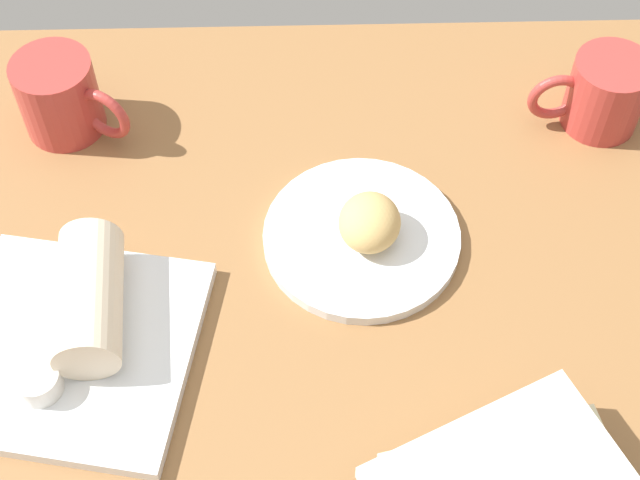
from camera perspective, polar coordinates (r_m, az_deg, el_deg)
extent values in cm
cube|color=olive|center=(100.16, -4.13, -5.43)|extent=(110.00, 90.00, 4.00)
cylinder|color=white|center=(103.26, 2.53, 0.17)|extent=(21.62, 21.62, 1.40)
ellipsoid|color=tan|center=(100.43, 3.02, 1.07)|extent=(7.64, 8.32, 5.13)
cube|color=white|center=(98.74, -14.64, -6.37)|extent=(27.87, 27.87, 1.60)
cylinder|color=silver|center=(95.32, -16.68, -8.24)|extent=(4.45, 4.45, 2.68)
cylinder|color=#D45F2E|center=(94.43, -16.82, -7.95)|extent=(3.65, 3.65, 0.40)
cylinder|color=beige|center=(96.78, -13.77, -3.19)|extent=(7.87, 15.47, 6.67)
cylinder|color=#B23833|center=(115.29, -15.54, 8.40)|extent=(9.41, 9.41, 9.78)
cylinder|color=olive|center=(112.38, -16.02, 9.91)|extent=(7.72, 7.72, 0.40)
torus|color=#B23833|center=(111.99, -12.97, 7.45)|extent=(6.79, 4.42, 7.07)
cylinder|color=#B23833|center=(116.88, 16.93, 8.51)|extent=(9.16, 9.16, 9.18)
cylinder|color=#B76541|center=(114.20, 17.41, 9.90)|extent=(7.51, 7.51, 0.40)
torus|color=#B23833|center=(114.81, 14.07, 8.38)|extent=(6.79, 1.80, 6.71)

